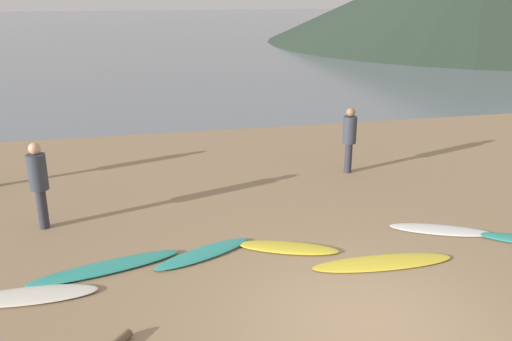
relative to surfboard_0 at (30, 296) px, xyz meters
The scene contains 10 objects.
ground_plane 9.52m from the surfboard_0, 58.93° to the left, with size 120.00×120.00×0.20m, color #997C5B.
ocean_water 60.10m from the surfboard_0, 85.31° to the left, with size 140.00×100.00×0.01m, color slate.
surfboard_0 is the anchor object (origin of this frame).
surfboard_1 1.32m from the surfboard_0, 30.00° to the left, with size 2.65×0.49×0.09m, color teal.
surfboard_2 2.98m from the surfboard_0, 16.00° to the left, with size 1.99×0.47×0.08m, color teal.
surfboard_3 4.50m from the surfboard_0, ahead, with size 1.90×0.51×0.08m, color yellow.
surfboard_4 5.93m from the surfboard_0, ahead, with size 2.59×0.58×0.06m, color yellow.
surfboard_5 7.70m from the surfboard_0, ahead, with size 2.00×0.51×0.06m, color white.
person_0 2.94m from the surfboard_0, 92.54° to the left, with size 0.36×0.36×1.80m.
person_1 8.67m from the surfboard_0, 32.92° to the left, with size 0.35×0.35×1.73m.
Camera 1 is at (-3.12, -6.33, 4.68)m, focal length 38.48 mm.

